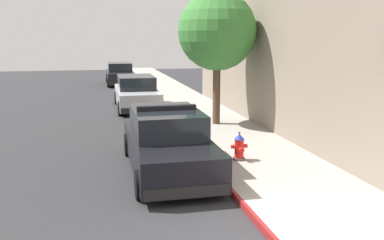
{
  "coord_description": "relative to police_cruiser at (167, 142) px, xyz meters",
  "views": [
    {
      "loc": [
        -2.75,
        -5.48,
        3.34
      ],
      "look_at": [
        -0.14,
        6.14,
        1.0
      ],
      "focal_mm": 39.35,
      "sensor_mm": 36.0,
      "label": 1
    }
  ],
  "objects": [
    {
      "name": "police_cruiser",
      "position": [
        0.0,
        0.0,
        0.0
      ],
      "size": [
        1.94,
        4.84,
        1.68
      ],
      "color": "black",
      "rests_on": "ground"
    },
    {
      "name": "curb_painted_edge",
      "position": [
        1.07,
        5.32,
        -0.67
      ],
      "size": [
        0.08,
        60.0,
        0.15
      ],
      "primitive_type": "cube",
      "color": "maroon",
      "rests_on": "ground"
    },
    {
      "name": "parked_car_silver_ahead",
      "position": [
        0.13,
        9.78,
        -0.0
      ],
      "size": [
        1.94,
        4.84,
        1.56
      ],
      "color": "#B2B5BA",
      "rests_on": "ground"
    },
    {
      "name": "sidewalk_pavement",
      "position": [
        2.62,
        5.32,
        -0.67
      ],
      "size": [
        3.04,
        60.0,
        0.15
      ],
      "primitive_type": "cube",
      "color": "#9E9991",
      "rests_on": "ground"
    },
    {
      "name": "storefront_building",
      "position": [
        6.67,
        2.8,
        2.23
      ],
      "size": [
        5.29,
        20.43,
        5.93
      ],
      "color": "gray",
      "rests_on": "ground"
    },
    {
      "name": "ground_plane",
      "position": [
        -3.38,
        5.32,
        -0.84
      ],
      "size": [
        28.18,
        60.0,
        0.2
      ],
      "primitive_type": "cube",
      "color": "#2B2B2D"
    },
    {
      "name": "parked_car_dark_far",
      "position": [
        -0.06,
        20.72,
        -0.0
      ],
      "size": [
        1.94,
        4.84,
        1.56
      ],
      "color": "black",
      "rests_on": "ground"
    },
    {
      "name": "street_tree",
      "position": [
        2.66,
        4.85,
        2.81
      ],
      "size": [
        2.86,
        2.86,
        4.86
      ],
      "color": "brown",
      "rests_on": "sidewalk_pavement"
    },
    {
      "name": "fire_hydrant",
      "position": [
        1.93,
        0.06,
        -0.25
      ],
      "size": [
        0.44,
        0.4,
        0.76
      ],
      "color": "#4C4C51",
      "rests_on": "sidewalk_pavement"
    }
  ]
}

